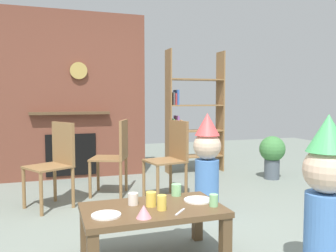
{
  "coord_description": "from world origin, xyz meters",
  "views": [
    {
      "loc": [
        -0.9,
        -2.69,
        1.15
      ],
      "look_at": [
        0.15,
        0.4,
        0.9
      ],
      "focal_mm": 37.66,
      "sensor_mm": 36.0,
      "label": 1
    }
  ],
  "objects_px": {
    "paper_cup_center": "(176,190)",
    "dining_chair_left": "(56,159)",
    "child_with_cone_hat": "(326,194)",
    "dining_chair_middle": "(116,152)",
    "potted_plant_tall": "(272,153)",
    "paper_cup_near_left": "(151,199)",
    "paper_plate_front": "(106,215)",
    "dining_chair_right": "(172,154)",
    "bookshelf": "(191,116)",
    "paper_cup_near_right": "(162,203)",
    "paper_cup_far_right": "(214,200)",
    "paper_cup_far_left": "(133,199)",
    "child_in_pink": "(207,160)",
    "birthday_cake_slice": "(144,211)",
    "paper_plate_rear": "(198,200)",
    "coffee_table": "(153,216)"
  },
  "relations": [
    {
      "from": "paper_plate_front",
      "to": "dining_chair_left",
      "type": "relative_size",
      "value": 0.22
    },
    {
      "from": "bookshelf",
      "to": "child_in_pink",
      "type": "xyz_separation_m",
      "value": [
        -0.61,
        -1.89,
        -0.35
      ]
    },
    {
      "from": "child_with_cone_hat",
      "to": "dining_chair_left",
      "type": "relative_size",
      "value": 1.18
    },
    {
      "from": "dining_chair_middle",
      "to": "paper_plate_rear",
      "type": "bearing_deg",
      "value": 121.72
    },
    {
      "from": "paper_cup_center",
      "to": "paper_cup_far_right",
      "type": "xyz_separation_m",
      "value": [
        0.16,
        -0.35,
        -0.0
      ]
    },
    {
      "from": "paper_plate_rear",
      "to": "dining_chair_middle",
      "type": "relative_size",
      "value": 0.23
    },
    {
      "from": "paper_plate_front",
      "to": "birthday_cake_slice",
      "type": "bearing_deg",
      "value": -26.96
    },
    {
      "from": "paper_cup_far_left",
      "to": "dining_chair_left",
      "type": "relative_size",
      "value": 0.09
    },
    {
      "from": "paper_cup_center",
      "to": "dining_chair_left",
      "type": "height_order",
      "value": "dining_chair_left"
    },
    {
      "from": "dining_chair_right",
      "to": "paper_cup_far_left",
      "type": "bearing_deg",
      "value": 50.49
    },
    {
      "from": "potted_plant_tall",
      "to": "paper_cup_near_right",
      "type": "bearing_deg",
      "value": -139.01
    },
    {
      "from": "dining_chair_middle",
      "to": "potted_plant_tall",
      "type": "bearing_deg",
      "value": -154.81
    },
    {
      "from": "paper_cup_far_left",
      "to": "dining_chair_right",
      "type": "relative_size",
      "value": 0.09
    },
    {
      "from": "paper_cup_far_right",
      "to": "birthday_cake_slice",
      "type": "height_order",
      "value": "paper_cup_far_right"
    },
    {
      "from": "paper_cup_center",
      "to": "child_in_pink",
      "type": "xyz_separation_m",
      "value": [
        0.56,
        0.63,
        0.1
      ]
    },
    {
      "from": "paper_cup_far_right",
      "to": "dining_chair_left",
      "type": "height_order",
      "value": "dining_chair_left"
    },
    {
      "from": "coffee_table",
      "to": "potted_plant_tall",
      "type": "distance_m",
      "value": 3.04
    },
    {
      "from": "paper_plate_rear",
      "to": "birthday_cake_slice",
      "type": "bearing_deg",
      "value": -153.64
    },
    {
      "from": "paper_plate_front",
      "to": "dining_chair_right",
      "type": "bearing_deg",
      "value": 57.33
    },
    {
      "from": "child_with_cone_hat",
      "to": "dining_chair_middle",
      "type": "bearing_deg",
      "value": -36.68
    },
    {
      "from": "paper_cup_far_right",
      "to": "paper_plate_rear",
      "type": "distance_m",
      "value": 0.17
    },
    {
      "from": "paper_cup_far_left",
      "to": "dining_chair_middle",
      "type": "bearing_deg",
      "value": 83.69
    },
    {
      "from": "coffee_table",
      "to": "birthday_cake_slice",
      "type": "height_order",
      "value": "birthday_cake_slice"
    },
    {
      "from": "paper_cup_near_right",
      "to": "child_with_cone_hat",
      "type": "xyz_separation_m",
      "value": [
        0.9,
        -0.55,
        0.12
      ]
    },
    {
      "from": "paper_cup_far_right",
      "to": "paper_cup_center",
      "type": "bearing_deg",
      "value": 114.38
    },
    {
      "from": "coffee_table",
      "to": "paper_cup_near_left",
      "type": "bearing_deg",
      "value": 99.53
    },
    {
      "from": "coffee_table",
      "to": "dining_chair_right",
      "type": "bearing_deg",
      "value": 65.98
    },
    {
      "from": "bookshelf",
      "to": "paper_cup_far_left",
      "type": "height_order",
      "value": "bookshelf"
    },
    {
      "from": "child_in_pink",
      "to": "dining_chair_left",
      "type": "distance_m",
      "value": 1.6
    },
    {
      "from": "paper_plate_rear",
      "to": "child_in_pink",
      "type": "relative_size",
      "value": 0.21
    },
    {
      "from": "dining_chair_right",
      "to": "paper_cup_near_left",
      "type": "bearing_deg",
      "value": 55.41
    },
    {
      "from": "child_with_cone_hat",
      "to": "dining_chair_middle",
      "type": "distance_m",
      "value": 2.59
    },
    {
      "from": "paper_cup_far_left",
      "to": "potted_plant_tall",
      "type": "height_order",
      "value": "potted_plant_tall"
    },
    {
      "from": "paper_cup_center",
      "to": "dining_chair_middle",
      "type": "distance_m",
      "value": 1.59
    },
    {
      "from": "paper_cup_center",
      "to": "child_in_pink",
      "type": "height_order",
      "value": "child_in_pink"
    },
    {
      "from": "bookshelf",
      "to": "paper_cup_near_right",
      "type": "xyz_separation_m",
      "value": [
        -1.39,
        -2.83,
        -0.45
      ]
    },
    {
      "from": "paper_cup_near_left",
      "to": "child_in_pink",
      "type": "relative_size",
      "value": 0.1
    },
    {
      "from": "paper_cup_center",
      "to": "birthday_cake_slice",
      "type": "height_order",
      "value": "paper_cup_center"
    },
    {
      "from": "paper_cup_near_right",
      "to": "dining_chair_middle",
      "type": "height_order",
      "value": "dining_chair_middle"
    },
    {
      "from": "coffee_table",
      "to": "potted_plant_tall",
      "type": "height_order",
      "value": "potted_plant_tall"
    },
    {
      "from": "birthday_cake_slice",
      "to": "dining_chair_right",
      "type": "bearing_deg",
      "value": 65.13
    },
    {
      "from": "potted_plant_tall",
      "to": "paper_cup_near_left",
      "type": "bearing_deg",
      "value": -141.1
    },
    {
      "from": "paper_cup_far_left",
      "to": "child_in_pink",
      "type": "relative_size",
      "value": 0.08
    },
    {
      "from": "paper_cup_far_left",
      "to": "dining_chair_middle",
      "type": "height_order",
      "value": "dining_chair_middle"
    },
    {
      "from": "dining_chair_right",
      "to": "child_in_pink",
      "type": "bearing_deg",
      "value": 94.95
    },
    {
      "from": "paper_cup_center",
      "to": "dining_chair_right",
      "type": "bearing_deg",
      "value": 72.36
    },
    {
      "from": "paper_cup_near_left",
      "to": "paper_plate_front",
      "type": "xyz_separation_m",
      "value": [
        -0.34,
        -0.11,
        -0.05
      ]
    },
    {
      "from": "birthday_cake_slice",
      "to": "dining_chair_middle",
      "type": "distance_m",
      "value": 2.02
    },
    {
      "from": "child_in_pink",
      "to": "dining_chair_middle",
      "type": "distance_m",
      "value": 1.21
    },
    {
      "from": "dining_chair_middle",
      "to": "dining_chair_right",
      "type": "bearing_deg",
      "value": 172.1
    }
  ]
}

